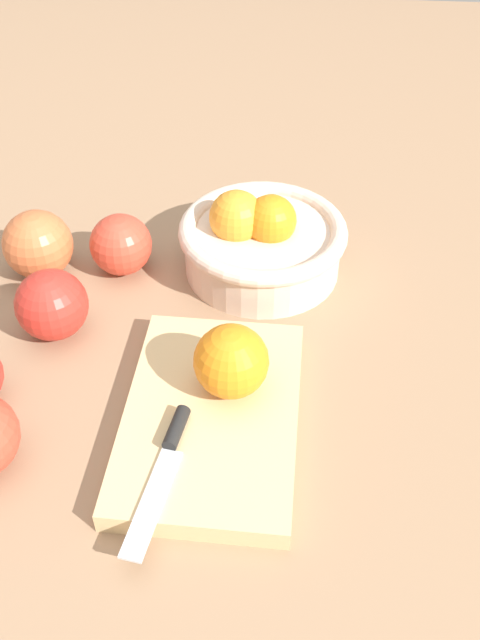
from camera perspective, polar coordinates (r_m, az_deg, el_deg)
The scene contains 8 objects.
ground_plane at distance 0.73m, azimuth -4.77°, elevation -4.65°, with size 2.40×2.40×0.00m, color #997556.
bowl at distance 0.84m, azimuth 1.74°, elevation 6.56°, with size 0.20×0.20×0.10m.
cutting_board at distance 0.68m, azimuth -2.36°, elevation -7.99°, with size 0.25×0.17×0.02m, color #DBB77F.
orange_on_board at distance 0.66m, azimuth -0.73°, elevation -3.43°, with size 0.07×0.07×0.07m, color orange.
knife at distance 0.63m, azimuth -6.18°, elevation -11.25°, with size 0.16×0.04×0.01m.
apple_front_left at distance 0.85m, azimuth -9.79°, elevation 6.14°, with size 0.08×0.08×0.08m, color #D6422D.
apple_front_left_2 at distance 0.87m, azimuth -16.32°, elevation 5.99°, with size 0.08×0.08×0.08m, color #CC6638.
apple_front_left_3 at distance 0.78m, azimuth -15.26°, elevation 1.22°, with size 0.08×0.08×0.08m, color red.
Camera 1 is at (0.49, 0.10, 0.54)m, focal length 38.83 mm.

